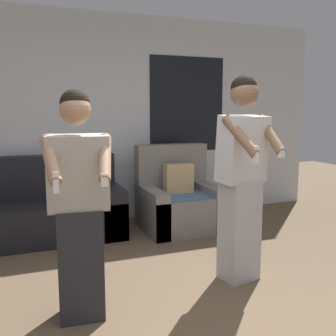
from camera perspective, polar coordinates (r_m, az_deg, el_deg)
name	(u,v)px	position (r m, az deg, el deg)	size (l,w,h in m)	color
wall_back	(102,119)	(5.23, -9.51, 7.01)	(6.39, 0.07, 2.70)	silver
couch	(26,212)	(4.80, -19.92, -6.08)	(2.16, 0.88, 0.93)	black
armchair	(179,202)	(4.93, 1.56, -4.90)	(0.93, 0.83, 1.03)	slate
person_left	(79,207)	(2.78, -12.86, -5.49)	(0.48, 0.48, 1.61)	#28282D
person_right	(242,177)	(3.38, 10.65, -1.29)	(0.47, 0.52, 1.76)	#B2B2B7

